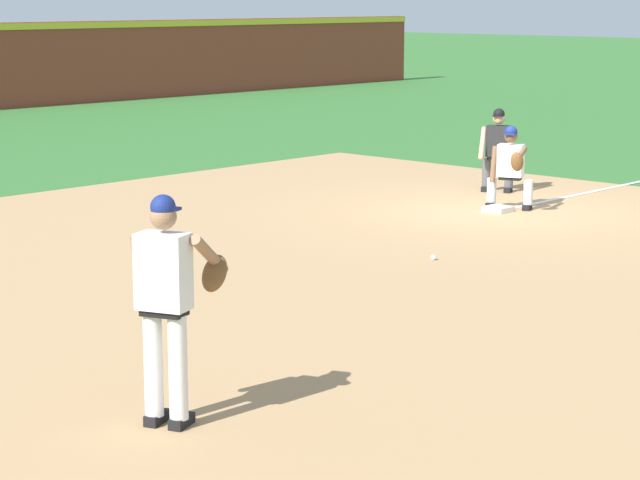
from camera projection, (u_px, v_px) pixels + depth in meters
The scene contains 7 objects.
ground_plane at pixel (498, 212), 19.76m from camera, with size 160.00×160.00×0.00m, color #336B2D.
infield_dirt_patch at pixel (388, 283), 14.81m from camera, with size 18.00×18.00×0.01m, color tan.
first_base_bag at pixel (498, 209), 19.75m from camera, with size 0.38×0.38×0.09m, color white.
baseball at pixel (433, 258), 16.11m from camera, with size 0.07×0.07×0.07m, color white.
pitcher at pixel (168, 296), 9.70m from camera, with size 0.81×0.60×1.86m.
first_baseman at pixel (511, 164), 19.86m from camera, with size 0.85×0.96×1.34m.
umpire at pixel (498, 147), 21.66m from camera, with size 0.59×0.67×1.46m.
Camera 1 is at (-16.12, -11.31, 3.34)m, focal length 70.00 mm.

